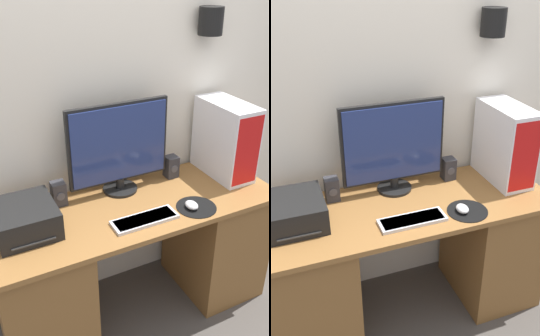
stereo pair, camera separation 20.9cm
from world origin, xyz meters
The scene contains 10 objects.
wall_back centered at (0.00, 0.67, 1.35)m, with size 6.40×0.19×2.70m.
desk centered at (0.00, 0.31, 0.41)m, with size 1.66×0.62×0.80m.
monitor centered at (-0.01, 0.50, 1.08)m, with size 0.61×0.21×0.54m.
keyboard centered at (-0.03, 0.15, 0.81)m, with size 0.36×0.12×0.02m.
mousepad centered at (0.28, 0.13, 0.80)m, with size 0.22×0.22×0.00m.
mouse centered at (0.25, 0.14, 0.82)m, with size 0.06×0.09×0.04m.
computer_tower centered at (0.66, 0.40, 1.04)m, with size 0.20×0.42×0.47m.
printer centered at (-0.61, 0.34, 0.87)m, with size 0.30×0.33×0.15m.
speaker_left centered at (-0.38, 0.51, 0.87)m, with size 0.08×0.08×0.14m.
speaker_right centered at (0.35, 0.51, 0.87)m, with size 0.08×0.08×0.14m.
Camera 1 is at (-0.85, -1.34, 2.00)m, focal length 42.00 mm.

